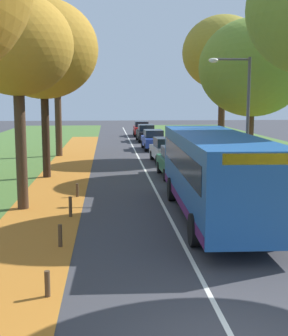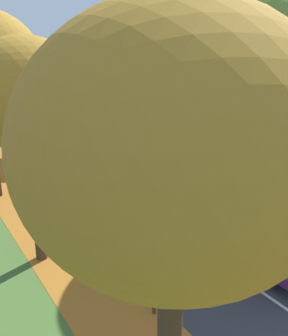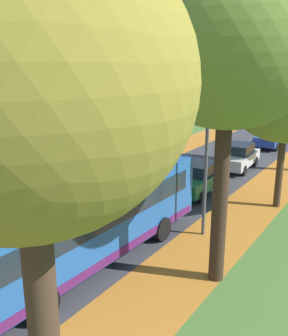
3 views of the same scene
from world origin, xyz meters
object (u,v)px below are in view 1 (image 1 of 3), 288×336
Objects in this scene: bollard_third at (60,236)px; car_blue_third_in_line at (154,140)px; streetlamp_right at (241,110)px; bus at (214,171)px; car_red_trailing at (141,129)px; tree_right_far at (223,53)px; tree_left_near at (17,46)px; car_silver_following at (166,150)px; tree_left_mid at (43,49)px; tree_right_mid at (253,68)px; car_green_lead at (177,162)px; bollard_fifth at (77,190)px; bollard_second at (47,284)px; car_black_fourth_in_line at (146,133)px; tree_left_far at (57,53)px; bollard_fourth at (70,207)px.

car_blue_third_in_line reaches higher than bollard_third.
streetlamp_right is 0.57× the size of bus.
car_blue_third_in_line is 13.76m from car_red_trailing.
bollard_third is at bearing -115.85° from tree_right_far.
tree_left_near reaches higher than streetlamp_right.
car_blue_third_in_line is at bearing 90.70° from car_silver_following.
tree_left_mid is 0.89× the size of bus.
tree_right_mid reaches higher than car_green_lead.
tree_right_far is 12.95m from streetlamp_right.
bollard_fifth is 18.93m from car_blue_third_in_line.
car_green_lead is 1.00× the size of car_blue_third_in_line.
car_red_trailing is at bearing 75.22° from tree_left_mid.
tree_right_mid is 14.42× the size of bollard_second.
streetlamp_right reaches higher than car_black_fourth_in_line.
tree_left_far is 1.00× the size of tree_right_far.
tree_left_mid reaches higher than bollard_fourth.
streetlamp_right is (7.20, 0.31, 3.44)m from bollard_fifth.
tree_left_near reaches higher than bollard_fourth.
car_blue_third_in_line is (-4.25, 5.65, -6.48)m from tree_right_far.
bollard_fourth is at bearing -103.34° from car_blue_third_in_line.
bollard_fourth is at bearing -98.25° from car_red_trailing.
car_green_lead is (7.01, 6.91, -5.34)m from tree_left_near.
tree_left_near is 35.12m from car_red_trailing.
bollard_second is at bearing -108.38° from car_green_lead.
bus reaches higher than car_red_trailing.
tree_left_far is 25.91m from bollard_second.
tree_left_mid is 10.81m from streetlamp_right.
tree_left_far is at bearing 97.00° from bollard_fourth.
car_black_fourth_in_line is (7.04, 20.34, -5.93)m from tree_left_mid.
tree_right_mid is 14.58m from car_blue_third_in_line.
car_black_fourth_in_line is at bearing 81.93° from bollard_second.
tree_right_far is 19.80m from bollard_fourth.
tree_left_near is at bearing -90.01° from tree_left_mid.
bollard_second is at bearing -103.99° from car_silver_following.
bollard_fourth is (-9.22, -8.59, -5.47)m from tree_right_mid.
car_blue_third_in_line is (-4.08, 13.06, -5.03)m from tree_right_mid.
tree_left_mid is 2.18× the size of car_silver_following.
tree_left_far is 2.33× the size of car_red_trailing.
car_blue_third_in_line reaches higher than bollard_fifth.
tree_right_far is 10.93m from car_green_lead.
tree_right_mid is 18.81m from bollard_second.
car_black_fourth_in_line is (5.09, 25.55, 0.52)m from bollard_fifth.
tree_left_near is 6.49m from bollard_fifth.
bus is 2.47× the size of car_red_trailing.
car_green_lead is (7.29, -9.64, -6.56)m from tree_left_far.
tree_left_mid is 15.83× the size of bollard_fifth.
tree_right_far reaches higher than bollard_fifth.
tree_right_mid is at bearing -39.39° from tree_left_far.
car_blue_third_in_line is at bearing 79.85° from bollard_second.
streetlamp_right reaches higher than bollard_fourth.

